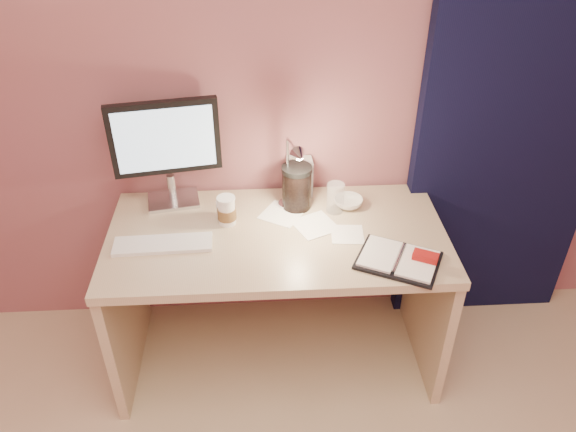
{
  "coord_description": "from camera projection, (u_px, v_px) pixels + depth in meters",
  "views": [
    {
      "loc": [
        -0.07,
        -0.48,
        2.11
      ],
      "look_at": [
        0.04,
        1.33,
        0.85
      ],
      "focal_mm": 35.0,
      "sensor_mm": 36.0,
      "label": 1
    }
  ],
  "objects": [
    {
      "name": "lotion_bottle",
      "position": [
        223.0,
        207.0,
        2.36
      ],
      "size": [
        0.06,
        0.06,
        0.12
      ],
      "primitive_type": "imported",
      "rotation": [
        0.0,
        0.0,
        0.21
      ],
      "color": "white",
      "rests_on": "desk"
    },
    {
      "name": "desk_lamp",
      "position": [
        283.0,
        172.0,
        2.29
      ],
      "size": [
        0.12,
        0.22,
        0.35
      ],
      "rotation": [
        0.0,
        0.0,
        0.26
      ],
      "color": "silver",
      "rests_on": "desk"
    },
    {
      "name": "keyboard",
      "position": [
        163.0,
        244.0,
        2.24
      ],
      "size": [
        0.39,
        0.13,
        0.02
      ],
      "primitive_type": "cube",
      "rotation": [
        0.0,
        0.0,
        0.03
      ],
      "color": "white",
      "rests_on": "desk"
    },
    {
      "name": "paper_c",
      "position": [
        282.0,
        214.0,
        2.43
      ],
      "size": [
        0.22,
        0.22,
        0.0
      ],
      "primitive_type": "cube",
      "rotation": [
        0.0,
        0.0,
        1.03
      ],
      "color": "white",
      "rests_on": "desk"
    },
    {
      "name": "bowl",
      "position": [
        348.0,
        202.0,
        2.47
      ],
      "size": [
        0.16,
        0.16,
        0.04
      ],
      "primitive_type": "imported",
      "rotation": [
        0.0,
        0.0,
        0.37
      ],
      "color": "white",
      "rests_on": "desk"
    },
    {
      "name": "desk",
      "position": [
        277.0,
        264.0,
        2.5
      ],
      "size": [
        1.4,
        0.7,
        0.73
      ],
      "color": "tan",
      "rests_on": "ground"
    },
    {
      "name": "clear_cup",
      "position": [
        335.0,
        198.0,
        2.41
      ],
      "size": [
        0.08,
        0.08,
        0.13
      ],
      "primitive_type": "cylinder",
      "color": "white",
      "rests_on": "desk"
    },
    {
      "name": "product_box",
      "position": [
        299.0,
        177.0,
        2.52
      ],
      "size": [
        0.12,
        0.09,
        0.17
      ],
      "primitive_type": "cube",
      "rotation": [
        0.0,
        0.0,
        0.03
      ],
      "color": "silver",
      "rests_on": "desk"
    },
    {
      "name": "paper_b",
      "position": [
        347.0,
        234.0,
        2.3
      ],
      "size": [
        0.14,
        0.14,
        0.0
      ],
      "primitive_type": "cube",
      "rotation": [
        0.0,
        0.0,
        -0.07
      ],
      "color": "white",
      "rests_on": "desk"
    },
    {
      "name": "planner",
      "position": [
        401.0,
        259.0,
        2.15
      ],
      "size": [
        0.37,
        0.34,
        0.05
      ],
      "rotation": [
        0.0,
        0.0,
        -0.46
      ],
      "color": "black",
      "rests_on": "desk"
    },
    {
      "name": "paper_a",
      "position": [
        315.0,
        225.0,
        2.36
      ],
      "size": [
        0.22,
        0.22,
        0.0
      ],
      "primitive_type": "cube",
      "rotation": [
        0.0,
        0.0,
        0.44
      ],
      "color": "white",
      "rests_on": "desk"
    },
    {
      "name": "monitor",
      "position": [
        166.0,
        144.0,
        2.34
      ],
      "size": [
        0.45,
        0.2,
        0.48
      ],
      "rotation": [
        0.0,
        0.0,
        0.17
      ],
      "color": "silver",
      "rests_on": "desk"
    },
    {
      "name": "room",
      "position": [
        496.0,
        105.0,
        2.38
      ],
      "size": [
        3.5,
        3.5,
        3.5
      ],
      "color": "#C6B28E",
      "rests_on": "ground"
    },
    {
      "name": "coffee_cup",
      "position": [
        227.0,
        211.0,
        2.34
      ],
      "size": [
        0.08,
        0.08,
        0.13
      ],
      "color": "white",
      "rests_on": "desk"
    },
    {
      "name": "dark_jar",
      "position": [
        297.0,
        189.0,
        2.43
      ],
      "size": [
        0.13,
        0.13,
        0.18
      ],
      "primitive_type": "cylinder",
      "color": "black",
      "rests_on": "desk"
    }
  ]
}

